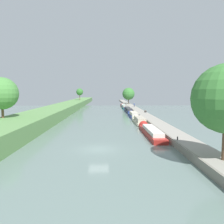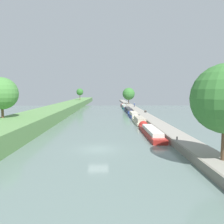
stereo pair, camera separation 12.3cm
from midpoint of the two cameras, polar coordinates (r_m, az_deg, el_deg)
The scene contains 16 objects.
ground_plane at distance 27.03m, azimuth -3.69°, elevation -9.81°, with size 160.00×160.00×0.00m, color slate.
right_towpath at distance 28.77m, azimuth 19.82°, elevation -8.30°, with size 3.05×260.00×0.87m.
stone_quay at distance 28.22m, azimuth 16.66°, elevation -8.42°, with size 0.25×260.00×0.92m.
narrowboat_red at distance 36.21m, azimuth 10.07°, elevation -5.07°, with size 2.02×14.06×1.92m.
narrowboat_cream at distance 48.92m, azimuth 7.07°, elevation -2.20°, with size 2.12×10.92×2.18m.
narrowboat_blue at distance 60.44m, azimuth 5.57°, elevation -0.70°, with size 2.03×11.09×2.13m.
narrowboat_navy at distance 74.86m, azimuth 4.26°, elevation 0.56°, with size 1.85×16.78×1.95m.
narrowboat_teal at distance 88.63m, azimuth 3.37°, elevation 1.25°, with size 2.04×10.40×1.94m.
narrowboat_maroon at distance 100.64m, azimuth 2.91°, elevation 1.77°, with size 1.89×12.17×1.79m.
tree_rightbank_midnear at distance 107.77m, azimuth 4.36°, elevation 4.82°, with size 6.06×6.06×7.90m.
tree_leftbank_downstream at distance 41.64m, azimuth -27.29°, elevation 4.40°, with size 5.56×5.56×7.02m.
tree_leftbank_upstream at distance 111.74m, azimuth -8.61°, elevation 5.30°, with size 3.51×3.51×5.95m.
person_walking at distance 86.06m, azimuth 5.86°, elevation 1.95°, with size 0.34×0.34×1.66m.
mooring_bollard_near at distance 29.16m, azimuth 16.88°, elevation -6.70°, with size 0.16×0.16×0.45m.
mooring_bollard_far at distance 106.31m, azimuth 3.60°, elevation 2.31°, with size 0.16×0.16×0.45m.
park_bench at distance 64.53m, azimuth 8.83°, elevation 0.23°, with size 0.44×1.50×0.47m.
Camera 1 is at (1.08, -26.03, 7.18)m, focal length 34.45 mm.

